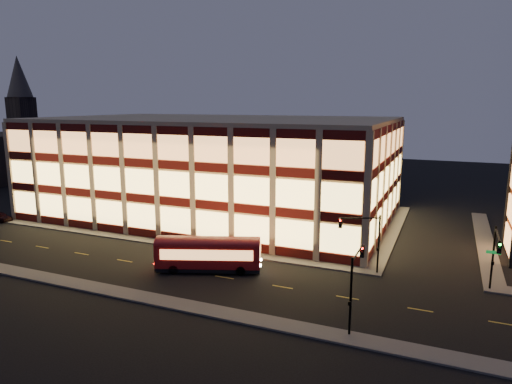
% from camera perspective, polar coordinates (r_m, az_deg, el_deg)
% --- Properties ---
extents(ground, '(200.00, 200.00, 0.00)m').
position_cam_1_polar(ground, '(54.82, -10.50, -6.79)').
color(ground, black).
rests_on(ground, ground).
extents(sidewalk_office_south, '(54.00, 2.00, 0.15)m').
position_cam_1_polar(sidewalk_office_south, '(57.23, -12.46, -6.02)').
color(sidewalk_office_south, '#514F4C').
rests_on(sidewalk_office_south, ground).
extents(sidewalk_office_east, '(2.00, 30.00, 0.15)m').
position_cam_1_polar(sidewalk_office_east, '(62.82, 16.62, -4.69)').
color(sidewalk_office_east, '#514F4C').
rests_on(sidewalk_office_east, ground).
extents(sidewalk_tower_west, '(2.00, 30.00, 0.15)m').
position_cam_1_polar(sidewalk_tower_west, '(62.68, 26.69, -5.46)').
color(sidewalk_tower_west, '#514F4C').
rests_on(sidewalk_tower_west, ground).
extents(sidewalk_near, '(100.00, 2.00, 0.15)m').
position_cam_1_polar(sidewalk_near, '(45.25, -19.78, -11.11)').
color(sidewalk_near, '#514F4C').
rests_on(sidewalk_near, ground).
extents(office_building, '(50.45, 30.45, 14.50)m').
position_cam_1_polar(office_building, '(68.88, -4.97, 3.21)').
color(office_building, tan).
rests_on(office_building, ground).
extents(church_tower, '(5.00, 5.00, 18.00)m').
position_cam_1_polar(church_tower, '(129.78, -27.02, 6.53)').
color(church_tower, '#2D2621').
rests_on(church_tower, ground).
extents(church_spire, '(6.00, 6.00, 10.00)m').
position_cam_1_polar(church_spire, '(129.71, -27.58, 12.69)').
color(church_spire, '#4C473F').
rests_on(church_spire, church_tower).
extents(traffic_signal_far, '(3.79, 1.87, 6.00)m').
position_cam_1_polar(traffic_signal_far, '(45.82, 13.43, -5.12)').
color(traffic_signal_far, black).
rests_on(traffic_signal_far, ground).
extents(traffic_signal_right, '(1.20, 4.37, 6.00)m').
position_cam_1_polar(traffic_signal_right, '(44.65, 27.74, -6.57)').
color(traffic_signal_right, black).
rests_on(traffic_signal_right, ground).
extents(traffic_signal_near, '(0.32, 4.45, 6.00)m').
position_cam_1_polar(traffic_signal_near, '(35.06, 12.31, -10.14)').
color(traffic_signal_near, black).
rests_on(traffic_signal_near, ground).
extents(trolley_bus, '(10.65, 6.09, 3.52)m').
position_cam_1_polar(trolley_bus, '(46.37, -5.98, -7.47)').
color(trolley_bus, '#92080A').
rests_on(trolley_bus, ground).
extents(parked_car_0, '(4.15, 1.90, 1.38)m').
position_cam_1_polar(parked_car_0, '(74.85, -29.39, -2.68)').
color(parked_car_0, black).
rests_on(parked_car_0, ground).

